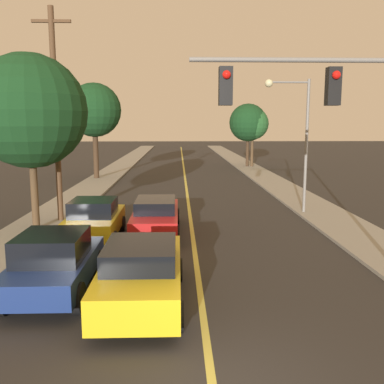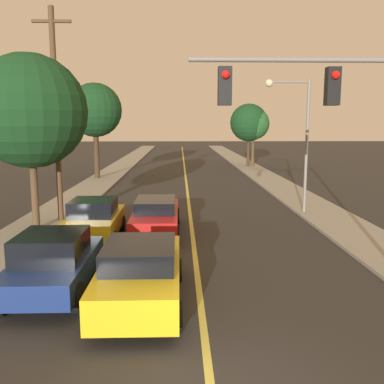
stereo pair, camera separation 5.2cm
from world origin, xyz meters
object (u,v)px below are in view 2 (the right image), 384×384
car_outer_lane_front (54,263)px  traffic_signal_mast (346,119)px  car_near_lane_second (156,215)px  tree_left_far (95,110)px  car_outer_lane_second (94,219)px  streetlamp_right (296,126)px  tree_right_near (253,124)px  car_near_lane_front (141,272)px  tree_left_near (30,111)px  tree_right_far (249,123)px  utility_pole_left (56,113)px

car_outer_lane_front → traffic_signal_mast: (7.22, -0.01, 3.58)m
car_near_lane_second → tree_left_far: bearing=108.1°
car_near_lane_second → car_outer_lane_second: bearing=-159.9°
car_near_lane_second → streetlamp_right: 7.96m
tree_right_near → car_outer_lane_second: bearing=-111.6°
car_near_lane_front → traffic_signal_mast: traffic_signal_mast is taller
streetlamp_right → car_outer_lane_second: bearing=-153.8°
tree_left_near → tree_right_far: 28.15m
car_near_lane_front → car_near_lane_second: size_ratio=0.96×
traffic_signal_mast → car_outer_lane_front: bearing=179.9°
streetlamp_right → tree_right_near: streetlamp_right is taller
car_near_lane_front → utility_pole_left: utility_pole_left is taller
car_outer_lane_front → traffic_signal_mast: 8.05m
traffic_signal_mast → utility_pole_left: utility_pole_left is taller
car_near_lane_second → streetlamp_right: size_ratio=0.78×
car_near_lane_second → car_outer_lane_front: bearing=-110.4°
traffic_signal_mast → tree_right_far: tree_right_far is taller
car_outer_lane_second → traffic_signal_mast: size_ratio=0.66×
car_near_lane_front → tree_left_far: 24.50m
traffic_signal_mast → tree_right_near: bearing=84.2°
car_outer_lane_front → car_outer_lane_second: 5.21m
utility_pole_left → tree_left_near: bearing=-107.7°
traffic_signal_mast → tree_left_far: tree_left_far is taller
car_outer_lane_front → utility_pole_left: bearing=104.1°
car_outer_lane_second → tree_left_near: 4.88m
tree_left_near → tree_right_far: (12.51, 25.22, -0.36)m
utility_pole_left → tree_right_far: utility_pole_left is taller
car_near_lane_second → utility_pole_left: size_ratio=0.54×
car_near_lane_second → tree_right_far: bearing=73.2°
car_outer_lane_second → tree_right_far: 28.46m
car_near_lane_second → tree_left_near: (-4.79, 0.38, 4.00)m
utility_pole_left → tree_right_near: bearing=62.1°
car_near_lane_second → streetlamp_right: (6.32, 3.39, 3.45)m
car_near_lane_front → streetlamp_right: size_ratio=0.75×
car_outer_lane_front → traffic_signal_mast: traffic_signal_mast is taller
car_outer_lane_second → utility_pole_left: (-2.03, 2.85, 3.97)m
car_outer_lane_second → tree_left_near: tree_left_near is taller
car_near_lane_second → tree_left_near: tree_left_near is taller
car_outer_lane_second → tree_right_far: tree_right_far is taller
streetlamp_right → tree_left_far: 17.87m
utility_pole_left → tree_left_far: 14.80m
utility_pole_left → tree_right_near: size_ratio=1.56×
tree_right_far → tree_left_near: bearing=-116.4°
tree_right_near → car_near_lane_front: bearing=-104.2°
car_near_lane_second → streetlamp_right: streetlamp_right is taller
car_outer_lane_front → tree_right_near: 33.31m
utility_pole_left → tree_right_far: 26.45m
car_near_lane_second → tree_left_far: 18.21m
car_outer_lane_front → tree_left_far: size_ratio=0.55×
car_outer_lane_front → traffic_signal_mast: size_ratio=0.67×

